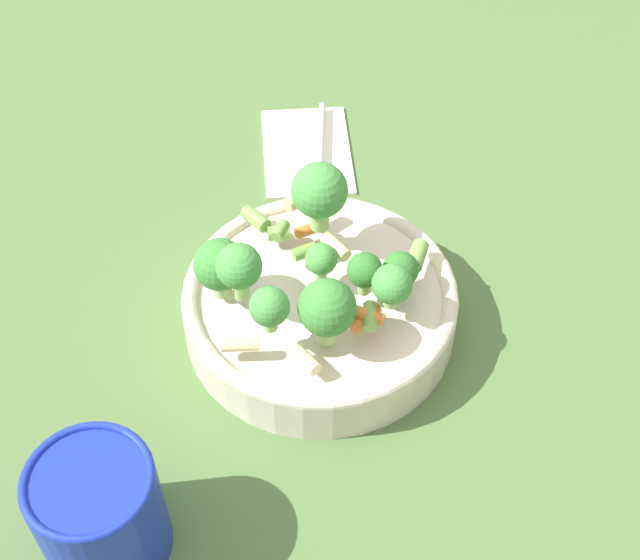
% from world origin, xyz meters
% --- Properties ---
extents(ground_plane, '(3.00, 3.00, 0.00)m').
position_xyz_m(ground_plane, '(0.00, 0.00, 0.00)').
color(ground_plane, '#4C6B38').
extents(bowl, '(0.23, 0.23, 0.05)m').
position_xyz_m(bowl, '(0.00, 0.00, 0.03)').
color(bowl, beige).
rests_on(bowl, ground_plane).
extents(pasta_salad, '(0.18, 0.20, 0.08)m').
position_xyz_m(pasta_salad, '(0.00, 0.01, 0.09)').
color(pasta_salad, '#8CB766').
rests_on(pasta_salad, bowl).
extents(cup, '(0.09, 0.09, 0.10)m').
position_xyz_m(cup, '(-0.06, 0.24, 0.05)').
color(cup, '#192DAD').
rests_on(cup, ground_plane).
extents(napkin, '(0.17, 0.15, 0.01)m').
position_xyz_m(napkin, '(0.19, -0.13, 0.00)').
color(napkin, white).
rests_on(napkin, ground_plane).
extents(spoon, '(0.14, 0.12, 0.01)m').
position_xyz_m(spoon, '(0.14, -0.11, 0.01)').
color(spoon, silver).
rests_on(spoon, napkin).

